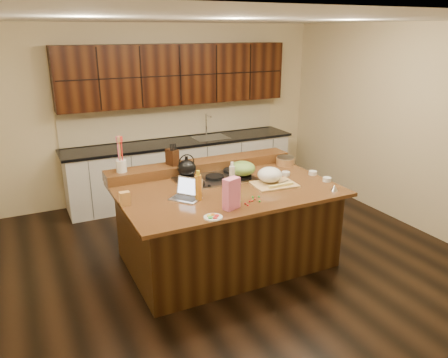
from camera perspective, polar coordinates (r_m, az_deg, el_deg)
name	(u,v)px	position (r m, az deg, el deg)	size (l,w,h in m)	color
room	(226,150)	(4.78, 0.26, 3.80)	(5.52, 5.02, 2.72)	black
island	(226,224)	(5.08, 0.25, -5.89)	(2.40, 1.60, 0.92)	black
back_ledge	(201,165)	(5.49, -2.99, 1.77)	(2.40, 0.30, 0.12)	black
cooktop	(215,178)	(5.16, -1.22, 0.13)	(0.92, 0.52, 0.05)	gray
back_counter	(181,137)	(6.97, -5.69, 5.43)	(3.70, 0.66, 2.40)	silver
kettle	(187,168)	(5.12, -4.89, 1.44)	(0.22, 0.22, 0.20)	black
green_bowl	(242,168)	(5.14, 2.41, 1.39)	(0.31, 0.31, 0.17)	olive
laptop	(187,193)	(4.59, -4.83, -1.84)	(0.37, 0.38, 0.21)	#B7B7BC
oil_bottle	(198,188)	(4.50, -3.37, -1.15)	(0.07, 0.07, 0.27)	#C67D22
vinegar_bottle	(232,177)	(4.85, 1.05, 0.27)	(0.06, 0.06, 0.25)	silver
wooden_tray	(271,177)	(5.00, 6.14, 0.27)	(0.51, 0.41, 0.20)	tan
ramekin_a	(327,179)	(5.23, 13.31, -0.04)	(0.10, 0.10, 0.04)	white
ramekin_b	(313,173)	(5.43, 11.52, 0.79)	(0.10, 0.10, 0.04)	white
ramekin_c	(286,174)	(5.35, 8.07, 0.71)	(0.10, 0.10, 0.04)	white
strainer_bowl	(285,161)	(5.77, 8.00, 2.30)	(0.24, 0.24, 0.09)	#996B3F
kitchen_timer	(334,188)	(4.94, 14.21, -1.10)	(0.08, 0.08, 0.07)	silver
pink_bag	(231,194)	(4.27, 0.98, -1.92)	(0.17, 0.09, 0.32)	pink
candy_plate	(213,217)	(4.12, -1.43, -5.02)	(0.18, 0.18, 0.01)	white
package_box	(125,199)	(4.50, -12.82, -2.51)	(0.10, 0.07, 0.14)	#C88C46
utensil_crock	(121,166)	(5.16, -13.25, 1.67)	(0.12, 0.12, 0.14)	white
knife_block	(172,157)	(5.32, -6.77, 2.84)	(0.10, 0.16, 0.19)	black
gumdrop_0	(248,205)	(4.39, 3.15, -3.44)	(0.02, 0.02, 0.02)	red
gumdrop_1	(237,201)	(4.49, 1.76, -2.86)	(0.02, 0.02, 0.02)	#198C26
gumdrop_2	(255,199)	(4.54, 4.07, -2.65)	(0.02, 0.02, 0.02)	red
gumdrop_3	(253,197)	(4.60, 3.77, -2.35)	(0.02, 0.02, 0.02)	#198C26
gumdrop_4	(250,201)	(4.49, 3.36, -2.93)	(0.02, 0.02, 0.02)	red
gumdrop_5	(259,197)	(4.61, 4.59, -2.33)	(0.02, 0.02, 0.02)	#198C26
gumdrop_6	(245,204)	(4.43, 2.80, -3.22)	(0.02, 0.02, 0.02)	red
gumdrop_7	(240,201)	(4.48, 2.13, -2.94)	(0.02, 0.02, 0.02)	#198C26
gumdrop_8	(252,201)	(4.51, 3.72, -2.84)	(0.02, 0.02, 0.02)	red
gumdrop_9	(260,201)	(4.49, 4.68, -2.93)	(0.02, 0.02, 0.02)	#198C26
gumdrop_10	(234,208)	(4.31, 1.37, -3.86)	(0.02, 0.02, 0.02)	red
gumdrop_11	(253,200)	(4.53, 3.82, -2.70)	(0.02, 0.02, 0.02)	#198C26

